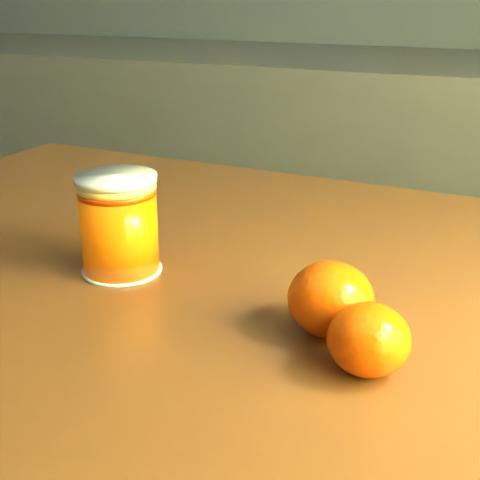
% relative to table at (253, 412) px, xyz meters
% --- Properties ---
extents(kitchen_counter, '(3.15, 0.60, 0.90)m').
position_rel_table_xyz_m(kitchen_counter, '(-0.78, 1.18, -0.27)').
color(kitchen_counter, '#424347').
rests_on(kitchen_counter, ground).
extents(table, '(1.13, 0.81, 0.82)m').
position_rel_table_xyz_m(table, '(0.00, 0.00, 0.00)').
color(table, brown).
rests_on(table, ground).
extents(juice_glass, '(0.07, 0.07, 0.09)m').
position_rel_table_xyz_m(juice_glass, '(-0.14, 0.01, 0.15)').
color(juice_glass, '#DF5404').
rests_on(juice_glass, table).
extents(orange_front, '(0.07, 0.07, 0.06)m').
position_rel_table_xyz_m(orange_front, '(0.07, -0.02, 0.13)').
color(orange_front, '#E14504').
rests_on(orange_front, table).
extents(orange_back, '(0.06, 0.06, 0.05)m').
position_rel_table_xyz_m(orange_back, '(0.11, -0.06, 0.13)').
color(orange_back, '#E14504').
rests_on(orange_back, table).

